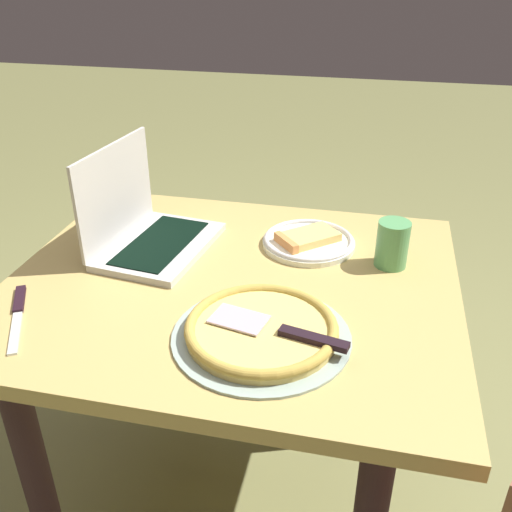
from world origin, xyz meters
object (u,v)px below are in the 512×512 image
at_px(pizza_plate, 308,241).
at_px(table_knife, 18,311).
at_px(pizza_tray, 262,330).
at_px(drink_cup, 392,244).
at_px(dining_table, 233,324).
at_px(laptop, 144,227).

xyz_separation_m(pizza_plate, table_knife, (-0.54, -0.42, -0.01)).
relative_size(pizza_tray, table_knife, 1.59).
bearing_deg(drink_cup, dining_table, -157.27).
bearing_deg(laptop, pizza_plate, 13.30).
relative_size(laptop, pizza_tray, 0.99).
height_order(laptop, table_knife, laptop).
bearing_deg(table_knife, pizza_tray, 3.03).
height_order(dining_table, pizza_tray, pizza_tray).
relative_size(laptop, table_knife, 1.57).
height_order(dining_table, table_knife, table_knife).
bearing_deg(laptop, dining_table, -23.32).
xyz_separation_m(pizza_tray, table_knife, (-0.51, -0.03, -0.01)).
xyz_separation_m(pizza_plate, pizza_tray, (-0.03, -0.40, 0.00)).
bearing_deg(laptop, table_knife, -114.15).
distance_m(laptop, pizza_tray, 0.47).
height_order(pizza_plate, drink_cup, drink_cup).
bearing_deg(pizza_plate, table_knife, -142.05).
height_order(pizza_tray, drink_cup, drink_cup).
height_order(laptop, pizza_plate, laptop).
xyz_separation_m(table_knife, drink_cup, (0.75, 0.37, 0.05)).
bearing_deg(drink_cup, table_knife, -153.71).
bearing_deg(dining_table, table_knife, -150.75).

